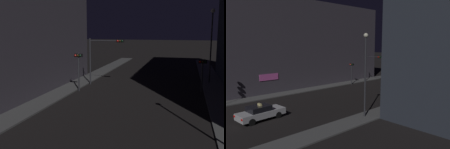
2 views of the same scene
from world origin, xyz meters
TOP-DOWN VIEW (x-y plane):
  - sidewalk_left at (-7.36, 28.36)m, footprint 2.26×60.72m
  - sidewalk_right at (7.36, 28.36)m, footprint 2.26×60.72m
  - building_facade_left at (-13.85, 20.18)m, footprint 10.80×34.56m
  - taxi at (0.88, 7.85)m, footprint 2.18×4.59m
  - traffic_light_overhead at (-4.50, 31.31)m, footprint 3.92×0.42m
  - traffic_light_left_kerb at (-5.98, 27.72)m, footprint 0.80×0.42m
  - traffic_light_right_kerb at (5.98, 30.23)m, footprint 0.80×0.42m
  - street_lamp_near_block at (7.25, 15.67)m, footprint 0.44×0.44m
  - street_lamp_far_block at (7.06, 35.31)m, footprint 0.50×0.50m

SIDE VIEW (x-z plane):
  - sidewalk_left at x=-7.36m, z-range 0.00..0.12m
  - sidewalk_right at x=7.36m, z-range 0.00..0.12m
  - taxi at x=0.88m, z-range -0.07..1.55m
  - traffic_light_right_kerb at x=5.98m, z-range 0.74..4.04m
  - traffic_light_left_kerb at x=-5.98m, z-range 0.83..4.69m
  - traffic_light_overhead at x=-4.50m, z-range 1.16..6.32m
  - street_lamp_near_block at x=7.25m, z-range 1.11..9.26m
  - street_lamp_far_block at x=7.06m, z-range 1.47..9.79m
  - building_facade_left at x=-13.85m, z-range 0.00..14.20m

